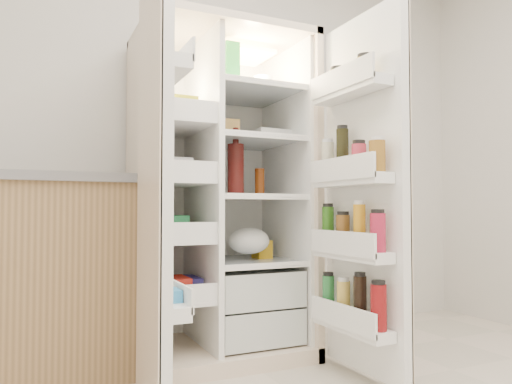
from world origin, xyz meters
name	(u,v)px	position (x,y,z in m)	size (l,w,h in m)	color
wall_back	(213,126)	(0.00, 2.00, 1.35)	(4.00, 0.02, 2.70)	beige
refrigerator	(220,221)	(-0.08, 1.65, 0.75)	(0.94, 0.70, 1.80)	beige
freezer_door	(155,190)	(-0.59, 1.05, 0.89)	(0.15, 0.40, 1.72)	white
fridge_door	(362,196)	(0.39, 0.96, 0.87)	(0.17, 0.58, 1.72)	white
kitchen_counter	(2,275)	(-1.18, 1.72, 0.49)	(1.35, 0.72, 0.98)	#A57F52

